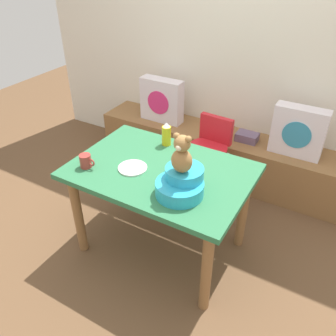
{
  "coord_description": "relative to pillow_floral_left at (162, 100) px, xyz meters",
  "views": [
    {
      "loc": [
        1.03,
        -1.69,
        2.07
      ],
      "look_at": [
        0.0,
        0.1,
        0.69
      ],
      "focal_mm": 37.15,
      "sensor_mm": 36.0,
      "label": 1
    }
  ],
  "objects": [
    {
      "name": "ground_plane",
      "position": [
        0.68,
        -1.15,
        -0.68
      ],
      "size": [
        8.0,
        8.0,
        0.0
      ],
      "primitive_type": "plane",
      "color": "brown"
    },
    {
      "name": "back_wall",
      "position": [
        0.68,
        0.29,
        0.62
      ],
      "size": [
        4.4,
        0.1,
        2.6
      ],
      "primitive_type": "cube",
      "color": "silver",
      "rests_on": "ground_plane"
    },
    {
      "name": "window_bench",
      "position": [
        0.68,
        0.02,
        -0.45
      ],
      "size": [
        2.6,
        0.44,
        0.46
      ],
      "primitive_type": "cube",
      "color": "olive",
      "rests_on": "ground_plane"
    },
    {
      "name": "pillow_floral_left",
      "position": [
        0.0,
        0.0,
        0.0
      ],
      "size": [
        0.44,
        0.15,
        0.44
      ],
      "color": "silver",
      "rests_on": "window_bench"
    },
    {
      "name": "pillow_floral_right",
      "position": [
        1.36,
        0.0,
        0.0
      ],
      "size": [
        0.44,
        0.15,
        0.44
      ],
      "color": "silver",
      "rests_on": "window_bench"
    },
    {
      "name": "book_stack",
      "position": [
        0.92,
        0.02,
        -0.18
      ],
      "size": [
        0.2,
        0.14,
        0.08
      ],
      "primitive_type": "cube",
      "color": "slate",
      "rests_on": "window_bench"
    },
    {
      "name": "dining_table",
      "position": [
        0.68,
        -1.15,
        -0.05
      ],
      "size": [
        1.23,
        0.84,
        0.74
      ],
      "color": "#2D7247",
      "rests_on": "ground_plane"
    },
    {
      "name": "highchair",
      "position": [
        0.72,
        -0.42,
        -0.16
      ],
      "size": [
        0.34,
        0.46,
        0.79
      ],
      "color": "red",
      "rests_on": "ground_plane"
    },
    {
      "name": "infant_seat_teal",
      "position": [
        0.92,
        -1.31,
        0.13
      ],
      "size": [
        0.3,
        0.33,
        0.16
      ],
      "color": "#28A4C7",
      "rests_on": "dining_table"
    },
    {
      "name": "teddy_bear",
      "position": [
        0.92,
        -1.31,
        0.34
      ],
      "size": [
        0.13,
        0.12,
        0.25
      ],
      "color": "#9C703E",
      "rests_on": "infant_seat_teal"
    },
    {
      "name": "ketchup_bottle",
      "position": [
        0.54,
        -0.84,
        0.15
      ],
      "size": [
        0.07,
        0.07,
        0.18
      ],
      "color": "gold",
      "rests_on": "dining_table"
    },
    {
      "name": "coffee_mug",
      "position": [
        0.22,
        -1.38,
        0.11
      ],
      "size": [
        0.12,
        0.08,
        0.09
      ],
      "color": "#9E332D",
      "rests_on": "dining_table"
    },
    {
      "name": "dinner_plate_near",
      "position": [
        0.51,
        -1.24,
        0.07
      ],
      "size": [
        0.2,
        0.2,
        0.01
      ],
      "primitive_type": "cylinder",
      "color": "white",
      "rests_on": "dining_table"
    }
  ]
}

